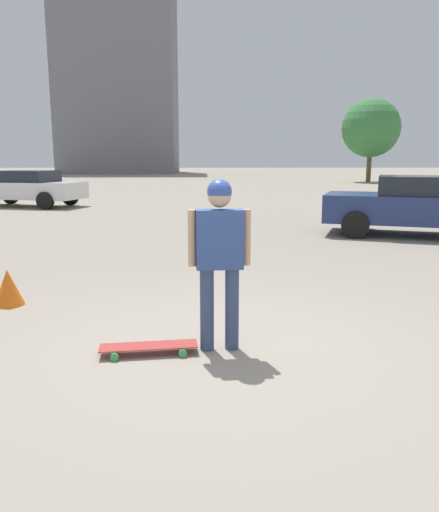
# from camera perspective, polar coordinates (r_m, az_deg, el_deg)

# --- Properties ---
(ground_plane) EXTENTS (220.00, 220.00, 0.00)m
(ground_plane) POSITION_cam_1_polar(r_m,az_deg,el_deg) (5.05, 0.00, -10.56)
(ground_plane) COLOR gray
(person) EXTENTS (0.60, 0.23, 1.68)m
(person) POSITION_cam_1_polar(r_m,az_deg,el_deg) (4.78, 0.00, 0.82)
(person) COLOR #38476B
(person) RESTS_ON ground_plane
(skateboard) EXTENTS (0.96, 0.37, 0.09)m
(skateboard) POSITION_cam_1_polar(r_m,az_deg,el_deg) (4.95, -8.09, -10.23)
(skateboard) COLOR #A5332D
(skateboard) RESTS_ON ground_plane
(car_parked_near) EXTENTS (4.60, 3.22, 1.46)m
(car_parked_near) POSITION_cam_1_polar(r_m,az_deg,el_deg) (13.19, 21.39, 5.49)
(car_parked_near) COLOR navy
(car_parked_near) RESTS_ON ground_plane
(car_parked_far) EXTENTS (4.82, 2.93, 1.43)m
(car_parked_far) POSITION_cam_1_polar(r_m,az_deg,el_deg) (21.42, -21.19, 7.30)
(car_parked_far) COLOR silver
(car_parked_far) RESTS_ON ground_plane
(building_block_distant) EXTENTS (15.11, 13.76, 26.28)m
(building_block_distant) POSITION_cam_1_polar(r_m,az_deg,el_deg) (73.26, -11.34, 19.64)
(building_block_distant) COLOR slate
(building_block_distant) RESTS_ON ground_plane
(tree_distant) EXTENTS (4.77, 4.77, 6.78)m
(tree_distant) POSITION_cam_1_polar(r_m,az_deg,el_deg) (44.11, 16.93, 13.81)
(tree_distant) COLOR brown
(tree_distant) RESTS_ON ground_plane
(traffic_cone) EXTENTS (0.39, 0.39, 0.47)m
(traffic_cone) POSITION_cam_1_polar(r_m,az_deg,el_deg) (6.98, -23.00, -3.33)
(traffic_cone) COLOR orange
(traffic_cone) RESTS_ON ground_plane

